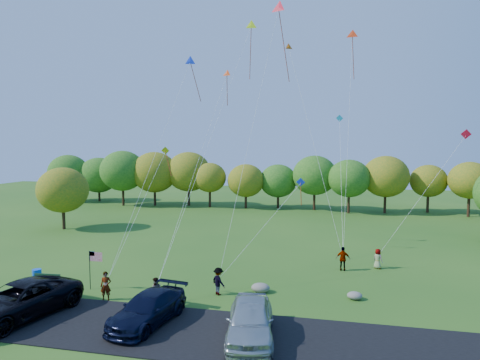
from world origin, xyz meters
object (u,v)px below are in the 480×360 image
object	(u,v)px
flyer_d	(343,259)
trash_barrel	(37,276)
minivan_dark	(19,301)
flyer_b	(156,291)
minivan_navy	(148,309)
flyer_e	(378,259)
flyer_a	(106,286)
flyer_c	(219,281)
minivan_silver	(250,320)
park_bench	(48,280)

from	to	relation	value
flyer_d	trash_barrel	xyz separation A→B (m)	(-20.74, -7.37, -0.46)
trash_barrel	flyer_d	bearing A→B (deg)	19.56
minivan_dark	flyer_b	xyz separation A→B (m)	(6.47, 3.55, -0.21)
minivan_dark	flyer_d	size ratio (longest dim) A/B	3.79
minivan_navy	flyer_b	size ratio (longest dim) A/B	3.39
flyer_d	flyer_e	size ratio (longest dim) A/B	1.18
flyer_a	flyer_c	distance (m)	6.92
minivan_navy	flyer_d	world-z (taller)	flyer_d
flyer_b	trash_barrel	xyz separation A→B (m)	(-9.73, 2.06, -0.36)
flyer_b	minivan_dark	bearing A→B (deg)	-120.90
minivan_dark	minivan_silver	world-z (taller)	minivan_dark
minivan_silver	trash_barrel	world-z (taller)	minivan_silver
flyer_c	park_bench	distance (m)	11.40
minivan_dark	trash_barrel	distance (m)	6.52
flyer_b	flyer_e	world-z (taller)	flyer_b
flyer_b	park_bench	size ratio (longest dim) A/B	0.88
minivan_navy	flyer_a	world-z (taller)	flyer_a
flyer_d	park_bench	bearing A→B (deg)	27.34
flyer_d	flyer_a	bearing A→B (deg)	37.23
flyer_b	flyer_d	xyz separation A→B (m)	(11.01, 9.43, 0.10)
minivan_navy	flyer_e	size ratio (longest dim) A/B	3.57
minivan_dark	flyer_e	bearing A→B (deg)	47.95
minivan_dark	minivan_silver	xyz separation A→B (m)	(12.84, 0.25, -0.01)
flyer_b	trash_barrel	size ratio (longest dim) A/B	1.79
minivan_navy	flyer_e	bearing A→B (deg)	55.25
flyer_a	flyer_b	world-z (taller)	flyer_a
flyer_a	flyer_d	world-z (taller)	flyer_d
minivan_silver	park_bench	size ratio (longest dim) A/B	3.02
flyer_a	park_bench	distance (m)	4.98
minivan_silver	flyer_e	world-z (taller)	minivan_silver
flyer_e	park_bench	xyz separation A→B (m)	(-21.74, -9.45, -0.22)
trash_barrel	minivan_navy	bearing A→B (deg)	-24.63
minivan_dark	minivan_silver	distance (m)	12.85
flyer_a	flyer_e	distance (m)	19.93
flyer_a	flyer_d	distance (m)	17.12
minivan_navy	park_bench	distance (m)	9.67
flyer_b	park_bench	xyz separation A→B (m)	(-8.13, 1.10, -0.26)
minivan_navy	flyer_a	distance (m)	4.87
flyer_c	trash_barrel	xyz separation A→B (m)	(-12.93, -0.36, -0.42)
minivan_navy	trash_barrel	bearing A→B (deg)	164.71
minivan_navy	minivan_silver	world-z (taller)	minivan_silver
minivan_navy	flyer_a	bearing A→B (deg)	155.07
flyer_b	flyer_a	bearing A→B (deg)	-149.68
minivan_navy	flyer_e	xyz separation A→B (m)	(12.88, 13.29, -0.09)
minivan_dark	minivan_navy	bearing A→B (deg)	19.30
flyer_b	flyer_e	distance (m)	17.23
flyer_b	park_bench	bearing A→B (deg)	-157.42
minivan_silver	flyer_d	world-z (taller)	minivan_silver
flyer_e	park_bench	bearing A→B (deg)	63.47
flyer_c	flyer_d	size ratio (longest dim) A/B	0.96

